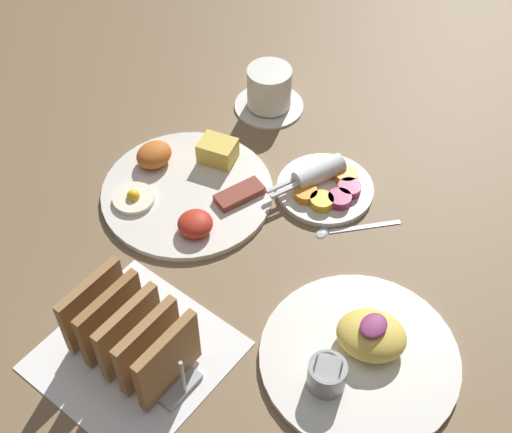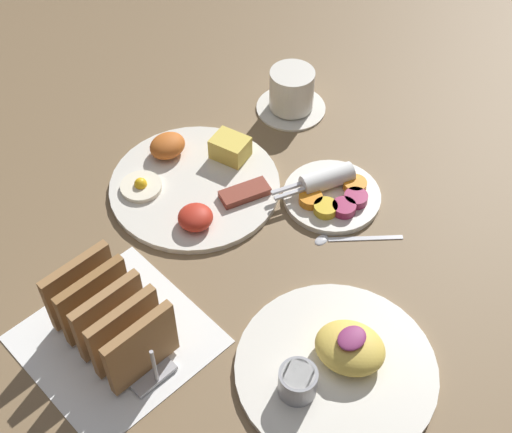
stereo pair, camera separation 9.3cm
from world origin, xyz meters
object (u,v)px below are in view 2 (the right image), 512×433
Objects in this scene: plate_breakfast at (195,181)px; coffee_cup at (292,92)px; plate_condiments at (332,193)px; plate_foreground at (336,364)px; toast_rack at (111,318)px.

plate_breakfast is 2.21× the size of coffee_cup.
plate_condiments is at bearing -119.32° from coffee_cup.
plate_foreground reaches higher than plate_condiments.
coffee_cup is (0.11, 0.19, 0.02)m from plate_condiments.
plate_breakfast is 0.24m from coffee_cup.
coffee_cup is (0.50, 0.16, -0.02)m from toast_rack.
plate_foreground is at bearing -102.74° from plate_breakfast.
plate_foreground is (-0.08, -0.37, 0.00)m from plate_breakfast.
coffee_cup is (0.24, 0.02, 0.02)m from plate_breakfast.
toast_rack is at bearing 127.09° from plate_foreground.
plate_foreground is (-0.22, -0.20, 0.00)m from plate_condiments.
toast_rack is at bearing 175.99° from plate_condiments.
plate_condiments is at bearing 42.92° from plate_foreground.
toast_rack is (-0.17, 0.23, 0.04)m from plate_foreground.
coffee_cup is at bearing 18.25° from toast_rack.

